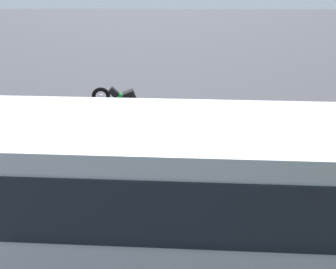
# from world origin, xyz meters

# --- Properties ---
(ground_plane) EXTENTS (80.00, 80.00, 0.00)m
(ground_plane) POSITION_xyz_m (0.00, 0.00, 0.00)
(ground_plane) COLOR #38383D
(tour_bus) EXTENTS (9.32, 3.03, 3.25)m
(tour_bus) POSITION_xyz_m (1.46, 5.26, 1.64)
(tour_bus) COLOR #B7BABF
(tour_bus) RESTS_ON ground_plane
(spectator_far_left) EXTENTS (0.58, 0.34, 1.74)m
(spectator_far_left) POSITION_xyz_m (0.51, 2.81, 1.04)
(spectator_far_left) COLOR black
(spectator_far_left) RESTS_ON ground_plane
(spectator_left) EXTENTS (0.58, 0.36, 1.72)m
(spectator_left) POSITION_xyz_m (1.42, 2.44, 1.02)
(spectator_left) COLOR #473823
(spectator_left) RESTS_ON ground_plane
(spectator_centre) EXTENTS (0.57, 0.38, 1.74)m
(spectator_centre) POSITION_xyz_m (2.50, 2.76, 1.04)
(spectator_centre) COLOR black
(spectator_centre) RESTS_ON ground_plane
(spectator_right) EXTENTS (0.58, 0.36, 1.75)m
(spectator_right) POSITION_xyz_m (3.53, 2.65, 1.05)
(spectator_right) COLOR black
(spectator_right) RESTS_ON ground_plane
(parked_motorcycle_silver) EXTENTS (2.05, 0.58, 0.99)m
(parked_motorcycle_silver) POSITION_xyz_m (-1.30, 3.13, 0.48)
(parked_motorcycle_silver) COLOR black
(parked_motorcycle_silver) RESTS_ON ground_plane
(stunt_motorcycle) EXTENTS (2.00, 0.62, 1.75)m
(stunt_motorcycle) POSITION_xyz_m (3.80, -2.58, 1.02)
(stunt_motorcycle) COLOR black
(stunt_motorcycle) RESTS_ON ground_plane
(traffic_cone) EXTENTS (0.34, 0.34, 0.63)m
(traffic_cone) POSITION_xyz_m (1.46, -1.38, 0.30)
(traffic_cone) COLOR orange
(traffic_cone) RESTS_ON ground_plane
(bay_line_c) EXTENTS (0.29, 4.65, 0.01)m
(bay_line_c) POSITION_xyz_m (-0.34, -0.79, 0.00)
(bay_line_c) COLOR white
(bay_line_c) RESTS_ON ground_plane
(bay_line_d) EXTENTS (0.27, 4.18, 0.01)m
(bay_line_d) POSITION_xyz_m (2.11, -0.79, 0.00)
(bay_line_d) COLOR white
(bay_line_d) RESTS_ON ground_plane
(bay_line_e) EXTENTS (0.27, 4.25, 0.01)m
(bay_line_e) POSITION_xyz_m (4.56, -0.79, 0.00)
(bay_line_e) COLOR white
(bay_line_e) RESTS_ON ground_plane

